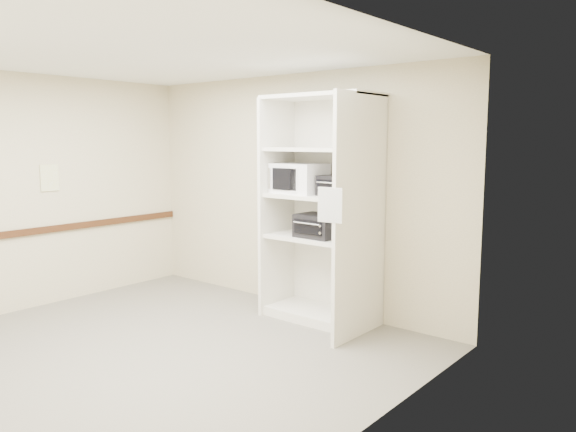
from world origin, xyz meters
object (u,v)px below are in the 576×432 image
Objects in this scene: shelving_unit at (324,217)px; toaster_oven_upper at (337,186)px; microwave at (299,178)px; toaster_oven_lower at (318,226)px.

shelving_unit reaches higher than toaster_oven_upper.
microwave is (-0.34, 0.00, 0.40)m from shelving_unit.
microwave is 0.58m from toaster_oven_lower.
toaster_oven_lower is at bearing -9.53° from microwave.
microwave reaches higher than toaster_oven_upper.
toaster_oven_lower is (0.30, -0.06, -0.49)m from microwave.
toaster_oven_upper is at bearing 6.35° from shelving_unit.
shelving_unit is at bearing -168.21° from toaster_oven_upper.
shelving_unit is 0.11m from toaster_oven_lower.
shelving_unit is 5.43× the size of toaster_oven_lower.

